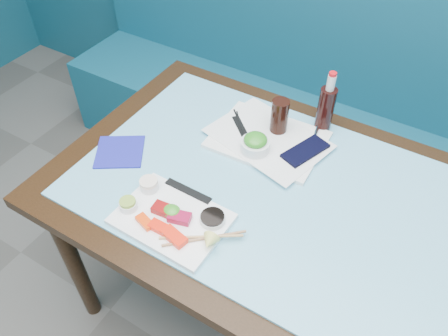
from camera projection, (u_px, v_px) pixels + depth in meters
The scene contains 34 objects.
booth_bench at pixel (349, 132), 2.10m from camera, with size 3.00×0.56×1.17m.
dining_table at pixel (277, 210), 1.38m from camera, with size 1.40×0.90×0.75m.
glass_top at pixel (279, 192), 1.32m from camera, with size 1.22×0.76×0.01m, color #68B3D1.
sashimi_plate at pixel (172, 219), 1.23m from camera, with size 0.31×0.22×0.02m, color white.
salmon_left at pixel (145, 222), 1.21m from camera, with size 0.06×0.03×0.01m, color #FE400A.
salmon_mid at pixel (160, 228), 1.19m from camera, with size 0.07×0.03×0.02m, color #FF200A.
salmon_right at pixel (174, 237), 1.17m from camera, with size 0.07×0.04×0.02m, color #FF220A.
tuna_left at pixel (164, 209), 1.23m from camera, with size 0.06×0.04×0.02m, color maroon.
tuna_right at pixel (180, 217), 1.21m from camera, with size 0.06×0.04×0.02m, color maroon.
seaweed_garnish at pixel (172, 211), 1.22m from camera, with size 0.05×0.05×0.03m, color #368A1F.
ramekin_wasabi at pixel (128, 205), 1.24m from camera, with size 0.05×0.05×0.02m, color white.
wasabi_fill at pixel (127, 202), 1.23m from camera, with size 0.05×0.05×0.01m, color #7EA334.
ramekin_ginger at pixel (149, 186), 1.29m from camera, with size 0.06×0.06×0.02m, color white.
ginger_fill at pixel (149, 182), 1.28m from camera, with size 0.05×0.05×0.01m, color beige.
soy_dish at pixel (212, 219), 1.21m from camera, with size 0.07×0.07×0.01m, color silver.
soy_fill at pixel (212, 217), 1.21m from camera, with size 0.07×0.07×0.01m, color black.
lemon_wedge at pixel (209, 242), 1.14m from camera, with size 0.05×0.05×0.04m, color #E8E36D.
chopstick_sleeve at pixel (188, 191), 1.29m from camera, with size 0.16×0.02×0.00m, color black.
wooden_chopstick_a at pixel (201, 237), 1.17m from camera, with size 0.01×0.01×0.23m, color tan.
wooden_chopstick_b at pixel (204, 238), 1.17m from camera, with size 0.01×0.01×0.23m, color #9E6E4A.
serving_tray at pixel (268, 140), 1.47m from camera, with size 0.36×0.27×0.01m, color white.
paper_placemat at pixel (268, 138), 1.46m from camera, with size 0.38×0.27×0.00m, color white.
seaweed_bowl at pixel (255, 146), 1.41m from camera, with size 0.10×0.10×0.04m, color white.
seaweed_salad at pixel (255, 140), 1.39m from camera, with size 0.08×0.08×0.04m, color #2B801D.
cola_glass at pixel (279, 116), 1.45m from camera, with size 0.06×0.06×0.12m, color black.
navy_pouch at pixel (305, 151), 1.41m from camera, with size 0.07×0.16×0.01m, color black.
fork at pixel (316, 132), 1.48m from camera, with size 0.01×0.01×0.10m, color silver.
black_chopstick_a at pixel (241, 129), 1.49m from camera, with size 0.01×0.01×0.20m, color black.
black_chopstick_b at pixel (243, 130), 1.49m from camera, with size 0.01×0.01×0.23m, color black.
tray_sleeve at pixel (242, 130), 1.49m from camera, with size 0.03×0.15×0.00m, color black.
cola_bottle_body at pixel (325, 109), 1.47m from camera, with size 0.06×0.06×0.16m, color black.
cola_bottle_neck at pixel (331, 83), 1.39m from camera, with size 0.03×0.03×0.05m, color silver.
cola_bottle_cap at pixel (333, 74), 1.37m from camera, with size 0.02×0.02×0.01m, color red.
blue_napkin at pixel (120, 152), 1.43m from camera, with size 0.15×0.15×0.01m, color navy.
Camera 1 is at (0.31, 0.61, 1.75)m, focal length 35.00 mm.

